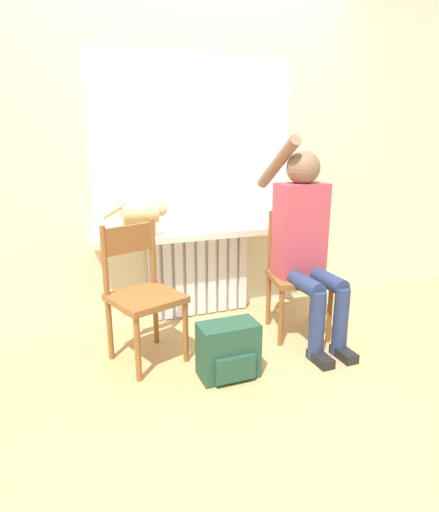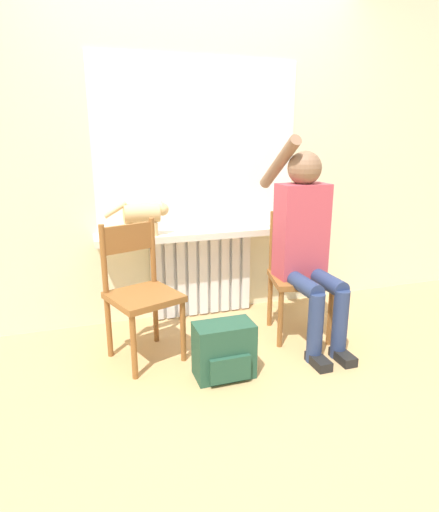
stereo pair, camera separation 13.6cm
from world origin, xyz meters
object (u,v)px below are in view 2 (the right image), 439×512
at_px(cat, 144,214).
at_px(chair_left, 141,291).
at_px(backpack, 224,351).
at_px(chair_right, 299,273).
at_px(person, 306,238).

bearing_deg(cat, chair_left, -103.63).
bearing_deg(chair_left, backpack, -63.39).
xyz_separation_m(chair_left, chair_right, (1.13, 0.00, 0.00)).
relative_size(person, backpack, 4.01).
height_order(chair_right, cat, cat).
distance_m(person, cat, 1.15).
distance_m(chair_left, chair_right, 1.13).
xyz_separation_m(chair_left, person, (1.12, -0.09, 0.28)).
bearing_deg(backpack, cat, 110.77).
bearing_deg(backpack, person, 24.03).
height_order(person, backpack, person).
distance_m(chair_left, cat, 0.61).
distance_m(person, backpack, 0.95).
height_order(cat, backpack, cat).
distance_m(chair_right, cat, 1.18).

